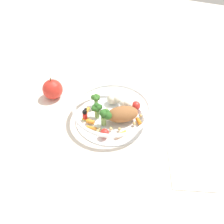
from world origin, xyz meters
name	(u,v)px	position (x,y,z in m)	size (l,w,h in m)	color
ground_plane	(109,120)	(0.00, 0.00, 0.00)	(2.40, 2.40, 0.00)	silver
food_container	(114,111)	(-0.01, -0.01, 0.03)	(0.23, 0.23, 0.07)	white
loose_apple	(53,89)	(0.21, -0.01, 0.03)	(0.07, 0.07, 0.08)	red
folded_napkin	(190,165)	(-0.26, 0.05, 0.00)	(0.10, 0.14, 0.01)	white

